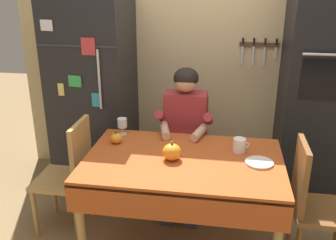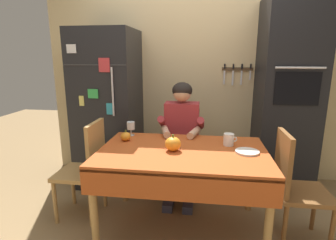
{
  "view_description": "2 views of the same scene",
  "coord_description": "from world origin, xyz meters",
  "px_view_note": "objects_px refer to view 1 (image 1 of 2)",
  "views": [
    {
      "loc": [
        0.28,
        -2.32,
        1.96
      ],
      "look_at": [
        -0.14,
        0.29,
        0.95
      ],
      "focal_mm": 40.89,
      "sensor_mm": 36.0,
      "label": 1
    },
    {
      "loc": [
        0.16,
        -2.02,
        1.5
      ],
      "look_at": [
        -0.15,
        0.27,
        0.95
      ],
      "focal_mm": 28.57,
      "sensor_mm": 36.0,
      "label": 2
    }
  ],
  "objects_px": {
    "dining_table": "(183,170)",
    "chair_right_side": "(313,200)",
    "refrigerator": "(94,95)",
    "chair_left_side": "(70,172)",
    "seated_person": "(184,128)",
    "coffee_mug": "(240,145)",
    "wall_oven": "(318,88)",
    "pumpkin_large": "(116,138)",
    "chair_behind_person": "(187,143)",
    "pumpkin_medium": "(172,152)",
    "wine_glass": "(122,124)",
    "serving_tray": "(259,163)"
  },
  "relations": [
    {
      "from": "chair_behind_person",
      "to": "pumpkin_large",
      "type": "distance_m",
      "value": 0.81
    },
    {
      "from": "chair_behind_person",
      "to": "chair_right_side",
      "type": "relative_size",
      "value": 1.0
    },
    {
      "from": "wall_oven",
      "to": "chair_left_side",
      "type": "distance_m",
      "value": 2.18
    },
    {
      "from": "refrigerator",
      "to": "coffee_mug",
      "type": "height_order",
      "value": "refrigerator"
    },
    {
      "from": "chair_behind_person",
      "to": "wine_glass",
      "type": "relative_size",
      "value": 6.79
    },
    {
      "from": "chair_behind_person",
      "to": "wine_glass",
      "type": "xyz_separation_m",
      "value": [
        -0.48,
        -0.41,
        0.32
      ]
    },
    {
      "from": "refrigerator",
      "to": "serving_tray",
      "type": "distance_m",
      "value": 1.71
    },
    {
      "from": "refrigerator",
      "to": "coffee_mug",
      "type": "xyz_separation_m",
      "value": [
        1.34,
        -0.69,
        -0.11
      ]
    },
    {
      "from": "chair_right_side",
      "to": "pumpkin_medium",
      "type": "bearing_deg",
      "value": 179.68
    },
    {
      "from": "chair_right_side",
      "to": "wine_glass",
      "type": "distance_m",
      "value": 1.53
    },
    {
      "from": "refrigerator",
      "to": "chair_left_side",
      "type": "xyz_separation_m",
      "value": [
        0.05,
        -0.78,
        -0.39
      ]
    },
    {
      "from": "pumpkin_medium",
      "to": "seated_person",
      "type": "bearing_deg",
      "value": 88.49
    },
    {
      "from": "wall_oven",
      "to": "chair_behind_person",
      "type": "distance_m",
      "value": 1.24
    },
    {
      "from": "refrigerator",
      "to": "pumpkin_large",
      "type": "xyz_separation_m",
      "value": [
        0.41,
        -0.68,
        -0.12
      ]
    },
    {
      "from": "wall_oven",
      "to": "chair_left_side",
      "type": "xyz_separation_m",
      "value": [
        -1.95,
        -0.82,
        -0.54
      ]
    },
    {
      "from": "chair_right_side",
      "to": "pumpkin_large",
      "type": "xyz_separation_m",
      "value": [
        -1.44,
        0.22,
        0.27
      ]
    },
    {
      "from": "dining_table",
      "to": "chair_right_side",
      "type": "relative_size",
      "value": 1.51
    },
    {
      "from": "dining_table",
      "to": "chair_right_side",
      "type": "bearing_deg",
      "value": -0.87
    },
    {
      "from": "refrigerator",
      "to": "chair_behind_person",
      "type": "bearing_deg",
      "value": -5.81
    },
    {
      "from": "wall_oven",
      "to": "coffee_mug",
      "type": "height_order",
      "value": "wall_oven"
    },
    {
      "from": "dining_table",
      "to": "pumpkin_large",
      "type": "distance_m",
      "value": 0.59
    },
    {
      "from": "coffee_mug",
      "to": "pumpkin_large",
      "type": "height_order",
      "value": "coffee_mug"
    },
    {
      "from": "refrigerator",
      "to": "seated_person",
      "type": "relative_size",
      "value": 1.45
    },
    {
      "from": "coffee_mug",
      "to": "chair_left_side",
      "type": "bearing_deg",
      "value": -176.05
    },
    {
      "from": "serving_tray",
      "to": "chair_right_side",
      "type": "bearing_deg",
      "value": -5.94
    },
    {
      "from": "dining_table",
      "to": "seated_person",
      "type": "distance_m",
      "value": 0.61
    },
    {
      "from": "pumpkin_medium",
      "to": "refrigerator",
      "type": "bearing_deg",
      "value": 134.37
    },
    {
      "from": "chair_behind_person",
      "to": "chair_right_side",
      "type": "height_order",
      "value": "same"
    },
    {
      "from": "wine_glass",
      "to": "serving_tray",
      "type": "relative_size",
      "value": 0.71
    },
    {
      "from": "seated_person",
      "to": "chair_left_side",
      "type": "distance_m",
      "value": 1.0
    },
    {
      "from": "refrigerator",
      "to": "chair_left_side",
      "type": "relative_size",
      "value": 1.94
    },
    {
      "from": "chair_left_side",
      "to": "pumpkin_medium",
      "type": "bearing_deg",
      "value": -8.01
    },
    {
      "from": "chair_left_side",
      "to": "pumpkin_large",
      "type": "bearing_deg",
      "value": 14.83
    },
    {
      "from": "coffee_mug",
      "to": "pumpkin_large",
      "type": "xyz_separation_m",
      "value": [
        -0.93,
        0.01,
        -0.01
      ]
    },
    {
      "from": "chair_right_side",
      "to": "serving_tray",
      "type": "bearing_deg",
      "value": 174.06
    },
    {
      "from": "wall_oven",
      "to": "chair_right_side",
      "type": "xyz_separation_m",
      "value": [
        -0.15,
        -0.94,
        -0.54
      ]
    },
    {
      "from": "refrigerator",
      "to": "chair_behind_person",
      "type": "distance_m",
      "value": 0.97
    },
    {
      "from": "refrigerator",
      "to": "pumpkin_medium",
      "type": "xyz_separation_m",
      "value": [
        0.87,
        -0.89,
        -0.1
      ]
    },
    {
      "from": "chair_behind_person",
      "to": "coffee_mug",
      "type": "bearing_deg",
      "value": -52.74
    },
    {
      "from": "refrigerator",
      "to": "seated_person",
      "type": "bearing_deg",
      "value": -17.45
    },
    {
      "from": "serving_tray",
      "to": "refrigerator",
      "type": "bearing_deg",
      "value": 149.83
    },
    {
      "from": "refrigerator",
      "to": "chair_behind_person",
      "type": "relative_size",
      "value": 1.94
    },
    {
      "from": "refrigerator",
      "to": "chair_right_side",
      "type": "bearing_deg",
      "value": -25.85
    },
    {
      "from": "seated_person",
      "to": "chair_right_side",
      "type": "distance_m",
      "value": 1.17
    },
    {
      "from": "dining_table",
      "to": "wall_oven",
      "type": "bearing_deg",
      "value": 41.31
    },
    {
      "from": "refrigerator",
      "to": "chair_left_side",
      "type": "bearing_deg",
      "value": -86.37
    },
    {
      "from": "seated_person",
      "to": "chair_left_side",
      "type": "bearing_deg",
      "value": -149.4
    },
    {
      "from": "chair_behind_person",
      "to": "pumpkin_medium",
      "type": "distance_m",
      "value": 0.85
    },
    {
      "from": "chair_behind_person",
      "to": "seated_person",
      "type": "distance_m",
      "value": 0.29
    },
    {
      "from": "pumpkin_large",
      "to": "wine_glass",
      "type": "bearing_deg",
      "value": 89.74
    }
  ]
}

